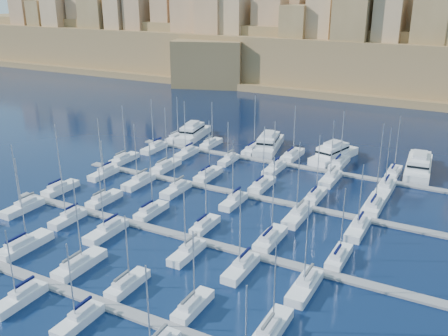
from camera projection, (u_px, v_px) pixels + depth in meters
The scene contains 53 objects.
ground at pixel (224, 214), 96.92m from camera, with size 600.00×600.00×0.00m, color black.
pontoon_near at pixel (108, 306), 68.65m from camera, with size 84.00×2.00×0.40m, color slate.
pontoon_mid_near at pixel (192, 239), 86.90m from camera, with size 84.00×2.00×0.40m, color slate.
pontoon_mid_far at pixel (247, 195), 105.14m from camera, with size 84.00×2.00×0.40m, color slate.
pontoon_far at pixel (285, 164), 123.39m from camera, with size 84.00×2.00×0.40m, color slate.
sailboat_1 at pixel (24, 245), 83.59m from camera, with size 3.04×10.12×16.27m.
sailboat_2 at pixel (79, 264), 77.86m from camera, with size 2.88×9.60×15.09m.
sailboat_3 at pixel (127, 284), 72.75m from camera, with size 2.39×7.95×11.78m.
sailboat_4 at pixel (193, 306), 67.76m from camera, with size 2.35×7.84×12.21m.
sailboat_5 at pixel (271, 329), 63.15m from camera, with size 2.67×8.89×13.30m.
sailboat_8 at pixel (20, 298), 69.38m from camera, with size 2.49×8.29×11.81m.
sailboat_9 at pixel (79, 320), 64.91m from camera, with size 2.32×7.75×12.43m.
sailboat_12 at pixel (60, 188), 107.21m from camera, with size 2.64×8.81×15.16m.
sailboat_13 at pixel (104, 199), 101.74m from camera, with size 2.59×8.62×13.40m.
sailboat_14 at pixel (151, 211), 96.41m from camera, with size 2.52×8.42×14.36m.
sailboat_15 at pixel (205, 225), 90.70m from camera, with size 2.29×7.64×11.91m.
sailboat_16 at pixel (270, 239), 85.82m from camera, with size 2.80×9.34×15.66m.
sailboat_17 at pixel (339, 257), 80.02m from camera, with size 2.47×8.25×12.76m.
sailboat_18 at pixel (23, 207), 98.02m from camera, with size 2.69×8.98×14.07m.
sailboat_19 at pixel (68, 218), 93.44m from camera, with size 2.36×7.85×11.71m.
sailboat_20 at pixel (107, 231), 88.48m from camera, with size 2.78×9.28×13.06m.
sailboat_21 at pixel (187, 252), 81.49m from camera, with size 2.53×8.42×12.01m.
sailboat_22 at pixel (241, 267), 76.99m from camera, with size 2.62×8.73×14.21m.
sailboat_23 at pixel (305, 286), 72.13m from camera, with size 2.79×9.31×14.80m.
sailboat_24 at pixel (124, 159), 125.67m from camera, with size 2.68×8.93×14.65m.
sailboat_25 at pixel (166, 166), 120.35m from camera, with size 2.83×9.42×15.41m.
sailboat_26 at pixel (208, 175), 115.05m from camera, with size 2.78×9.28×13.70m.
sailboat_27 at pixel (262, 185), 109.04m from camera, with size 2.77×9.24×14.10m.
sailboat_28 at pixel (315, 196), 103.32m from camera, with size 2.55×8.49×14.10m.
sailboat_29 at pixel (374, 205), 99.01m from camera, with size 3.23×10.77×17.60m.
sailboat_30 at pixel (104, 173), 115.95m from camera, with size 2.52×8.38×14.26m.
sailboat_31 at pixel (139, 182), 111.00m from camera, with size 2.76×9.19×14.34m.
sailboat_32 at pixel (176, 189), 106.86m from camera, with size 2.63×8.77×12.48m.
sailboat_33 at pixel (234, 201), 100.95m from camera, with size 2.50×8.34×13.95m.
sailboat_34 at pixel (297, 216), 94.39m from camera, with size 2.84×9.47×15.78m.
sailboat_35 at pixel (358, 229), 89.41m from camera, with size 2.78×9.26×13.41m.
sailboat_36 at pixel (177, 138), 143.16m from camera, with size 2.63×8.76×12.83m.
sailboat_37 at pixel (211, 143), 138.10m from camera, with size 2.59×8.64×12.59m.
sailboat_38 at pixel (253, 149), 132.85m from camera, with size 2.85×9.48×15.53m.
sailboat_39 at pixel (292, 155), 128.31m from camera, with size 3.06×10.19×13.84m.
sailboat_40 at pixel (339, 163), 122.70m from camera, with size 2.95×9.83×13.95m.
sailboat_41 at pixel (393, 172), 116.43m from camera, with size 2.57×8.56×14.52m.
sailboat_42 at pixel (155, 148), 134.31m from camera, with size 2.75×9.18×14.49m.
sailboat_43 at pixel (187, 153), 130.06m from camera, with size 2.61×8.72×14.94m.
sailboat_44 at pixel (229, 160), 125.16m from camera, with size 2.29×7.64×10.84m.
sailboat_45 at pixel (274, 169), 118.93m from camera, with size 2.74×9.13×12.75m.
sailboat_46 at pixel (330, 179), 112.72m from camera, with size 2.83×9.43×14.75m.
sailboat_47 at pixel (385, 189), 107.05m from camera, with size 3.07×10.22×14.74m.
motor_yacht_a at pixel (193, 133), 144.79m from camera, with size 7.18×16.64×5.25m.
motor_yacht_b at pixel (269, 143), 134.86m from camera, with size 8.59×18.06×5.25m.
motor_yacht_c at pixel (333, 154), 126.54m from camera, with size 8.94×17.17×5.25m.
motor_yacht_d at pixel (419, 165), 118.27m from camera, with size 6.95×18.77×5.25m.
fortified_city at pixel (388, 51), 220.72m from camera, with size 460.00×108.95×59.52m.
Camera 1 is at (41.37, -77.71, 41.52)m, focal length 40.00 mm.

